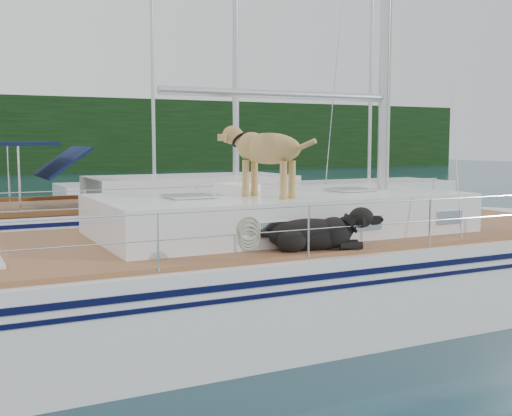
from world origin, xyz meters
TOP-DOWN VIEW (x-y plane):
  - ground at (0.00, 0.00)m, footprint 120.00×120.00m
  - main_sailboat at (0.09, -0.01)m, footprint 12.00×3.81m
  - neighbor_sailboat at (0.80, 6.47)m, footprint 11.00×3.50m
  - bg_boat_center at (4.00, 16.00)m, footprint 7.20×3.00m
  - bg_boat_east at (12.00, 13.00)m, footprint 6.40×3.00m

SIDE VIEW (x-z plane):
  - ground at x=0.00m, z-range 0.00..0.00m
  - bg_boat_center at x=4.00m, z-range -5.37..6.28m
  - bg_boat_east at x=12.00m, z-range -5.37..6.28m
  - neighbor_sailboat at x=0.80m, z-range -6.02..7.28m
  - main_sailboat at x=0.09m, z-range -6.33..7.68m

